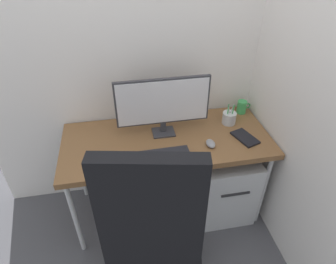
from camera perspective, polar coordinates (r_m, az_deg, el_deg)
ground_plane at (r=2.51m, az=-0.20°, el=-14.35°), size 8.00×8.00×0.00m
wall_back at (r=2.01m, az=-2.21°, el=20.58°), size 2.56×0.04×2.80m
wall_side_right at (r=1.84m, az=25.41°, el=15.74°), size 0.04×1.75×2.80m
desk at (r=2.04m, az=-0.23°, el=-2.30°), size 1.44×0.63×0.72m
office_chair at (r=1.60m, az=-2.69°, el=-19.63°), size 0.59×0.61×1.26m
filing_cabinet at (r=2.37m, az=10.40°, el=-9.04°), size 0.42×0.54×0.57m
monitor at (r=1.94m, az=-1.01°, el=5.71°), size 0.64×0.12×0.42m
keyboard at (r=1.85m, az=-1.73°, el=-4.68°), size 0.40×0.13×0.02m
mouse at (r=1.96m, az=8.38°, el=-2.26°), size 0.06×0.09×0.04m
pen_holder at (r=2.19m, az=11.93°, el=2.75°), size 0.10×0.10×0.17m
notebook at (r=2.08m, az=14.90°, el=-1.08°), size 0.17×0.22×0.01m
coffee_mug at (r=2.34m, az=14.33°, el=4.81°), size 0.11×0.07×0.10m
desk_clamp_accessory at (r=1.85m, az=-12.25°, el=-5.16°), size 0.04×0.04×0.05m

